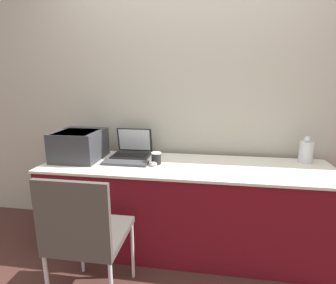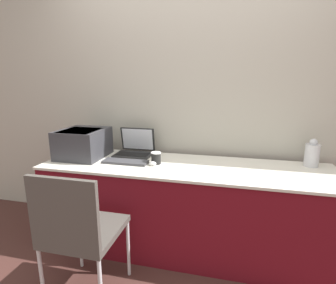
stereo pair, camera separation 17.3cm
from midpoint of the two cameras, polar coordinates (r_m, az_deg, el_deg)
The scene contains 10 objects.
ground_plane at distance 2.23m, azimuth 0.35°, elevation -26.36°, with size 14.00×14.00×0.00m, color #472823.
wall_back at distance 2.46m, azimuth 2.98°, elevation 10.39°, with size 8.00×0.05×2.60m.
table at distance 2.29m, azimuth 1.58°, elevation -13.96°, with size 2.36×0.66×0.75m.
printer at distance 2.43m, azimuth -20.71°, elevation -0.40°, with size 0.38×0.42×0.25m.
laptop_left at distance 2.44m, azimuth -9.82°, elevation -1.68°, with size 0.33×0.27×0.24m.
external_keyboard at distance 2.21m, azimuth -11.58°, elevation -4.51°, with size 0.38×0.13×0.02m.
coffee_cup at distance 2.16m, azimuth -4.87°, elevation -3.57°, with size 0.08×0.08×0.10m.
mouse at distance 2.12m, azimuth -5.55°, elevation -4.80°, with size 0.06×0.04×0.04m.
metal_pitcher at distance 2.43m, azimuth 26.12°, elevation -1.78°, with size 0.11×0.11×0.23m.
chair at distance 1.76m, azimuth -20.41°, elevation -17.86°, with size 0.43×0.46×0.91m.
Camera 1 is at (0.17, -1.72, 1.42)m, focal length 28.00 mm.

